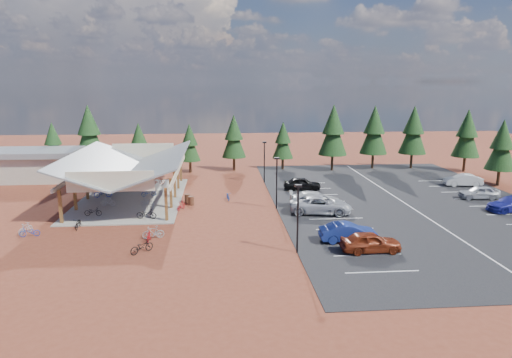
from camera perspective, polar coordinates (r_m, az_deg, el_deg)
name	(u,v)px	position (r m, az deg, el deg)	size (l,w,h in m)	color
ground	(226,215)	(43.17, -3.71, -4.57)	(140.00, 140.00, 0.00)	maroon
asphalt_lot	(404,203)	(49.88, 18.01, -2.84)	(27.00, 44.00, 0.04)	black
concrete_pad	(132,199)	(50.77, -15.24, -2.37)	(10.60, 18.60, 0.10)	gray
bike_pavilion	(130,164)	(49.99, -15.48, 1.82)	(11.65, 19.40, 4.97)	brown
outbuilding	(35,164)	(64.61, -25.89, 1.67)	(11.00, 7.00, 3.90)	#ADA593
lamp_post_0	(298,214)	(33.22, 5.25, -4.36)	(0.50, 0.25, 5.14)	black
lamp_post_1	(277,179)	(44.73, 2.60, -0.03)	(0.50, 0.25, 5.14)	black
lamp_post_2	(264,159)	(56.44, 1.05, 2.52)	(0.50, 0.25, 5.14)	black
trash_bin_0	(191,201)	(47.01, -8.11, -2.71)	(0.60, 0.60, 0.90)	#49291A
trash_bin_1	(187,198)	(48.02, -8.56, -2.40)	(0.60, 0.60, 0.90)	#49291A
pine_0	(53,142)	(68.53, -24.04, 4.25)	(3.00, 3.00, 6.98)	#382314
pine_1	(89,131)	(66.85, -20.14, 5.63)	(4.00, 4.00, 9.32)	#382314
pine_2	(139,142)	(65.18, -14.41, 4.50)	(2.94, 2.94, 6.86)	#382314
pine_3	(190,143)	(63.38, -8.30, 4.50)	(2.90, 2.90, 6.76)	#382314
pine_4	(234,137)	(64.13, -2.79, 5.31)	(3.38, 3.38, 7.87)	#382314
pine_5	(283,140)	(64.91, 3.39, 4.83)	(2.95, 2.95, 6.86)	#382314
pine_6	(333,130)	(64.81, 9.63, 6.02)	(4.00, 4.00, 9.32)	#382314
pine_7	(374,130)	(67.51, 14.56, 5.93)	(3.91, 3.91, 9.11)	#382314
pine_8	(413,130)	(69.32, 19.08, 5.78)	(3.89, 3.89, 9.06)	#382314
pine_12	(502,145)	(61.91, 28.38, 3.72)	(3.45, 3.45, 8.03)	#382314
pine_13	(467,134)	(69.67, 24.87, 5.18)	(3.74, 3.74, 8.72)	#382314
bike_0	(93,212)	(45.11, -19.70, -3.85)	(0.56, 1.60, 0.84)	black
bike_1	(108,202)	(48.13, -18.03, -2.70)	(0.43, 1.53, 0.92)	#A0A4A9
bike_2	(103,193)	(51.94, -18.61, -1.65)	(0.64, 1.85, 0.97)	navy
bike_3	(133,179)	(58.34, -15.08, 0.04)	(0.47, 1.66, 1.00)	maroon
bike_4	(146,214)	(42.75, -13.54, -4.24)	(0.64, 1.82, 0.96)	black
bike_5	(147,202)	(46.87, -13.46, -2.84)	(0.42, 1.49, 0.90)	#969B9F
bike_6	(149,193)	(51.03, -13.27, -1.66)	(0.55, 1.58, 0.83)	navy
bike_7	(158,181)	(56.51, -12.20, -0.21)	(0.46, 1.63, 0.98)	maroon
bike_8	(78,223)	(42.05, -21.32, -5.19)	(0.62, 1.77, 0.93)	black
bike_9	(25,229)	(42.37, -26.88, -5.54)	(0.44, 1.57, 0.94)	#999BA1
bike_10	(30,232)	(41.52, -26.45, -5.93)	(0.55, 1.57, 0.82)	#1A339F
bike_11	(149,236)	(37.11, -13.26, -6.95)	(0.43, 1.51, 0.90)	#9E0A10
bike_12	(142,247)	(34.82, -14.11, -8.19)	(0.66, 1.90, 1.00)	black
bike_13	(153,232)	(37.66, -12.72, -6.53)	(0.49, 1.74, 1.05)	gray
bike_14	(228,196)	(48.61, -3.52, -2.14)	(0.57, 1.64, 0.86)	#1A3D96
bike_15	(181,206)	(45.29, -9.36, -3.31)	(0.43, 1.52, 0.91)	maroon
car_0	(371,242)	(34.90, 14.14, -7.63)	(1.78, 4.43, 1.51)	maroon
car_1	(348,232)	(36.68, 11.46, -6.55)	(1.57, 4.50, 1.48)	navy
car_2	(321,205)	(43.89, 8.07, -3.21)	(2.73, 5.91, 1.64)	#A7A8AF
car_3	(315,199)	(46.16, 7.42, -2.51)	(2.12, 5.22, 1.51)	silver
car_4	(302,184)	(53.12, 5.80, -0.57)	(1.72, 4.28, 1.46)	black
car_7	(511,204)	(50.69, 29.28, -2.72)	(2.01, 4.93, 1.43)	navy
car_8	(479,192)	(54.32, 26.09, -1.51)	(1.66, 4.13, 1.41)	#A8AAB1
car_9	(463,180)	(60.19, 24.44, -0.12)	(1.52, 4.35, 1.43)	silver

